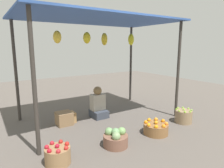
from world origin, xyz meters
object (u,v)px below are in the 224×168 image
basket_limes (183,116)px  wooden_crate_near_vendor (67,118)px  basket_oranges (156,128)px  vendor_person (98,105)px  wooden_crate_stacked_rear (64,118)px  basket_cabbages (116,139)px  basket_red_apples (58,155)px

basket_limes → wooden_crate_near_vendor: (-2.30, 1.46, -0.03)m
basket_oranges → basket_limes: size_ratio=1.27×
vendor_person → basket_oranges: size_ratio=1.56×
wooden_crate_stacked_rear → basket_limes: bearing=-30.5°
basket_oranges → wooden_crate_stacked_rear: size_ratio=1.48×
basket_cabbages → basket_limes: bearing=1.9°
vendor_person → basket_cabbages: bearing=-108.0°
wooden_crate_near_vendor → basket_cabbages: bearing=-77.6°
wooden_crate_near_vendor → basket_oranges: bearing=-49.7°
vendor_person → basket_oranges: 1.61m
basket_limes → basket_red_apples: bearing=-179.4°
basket_limes → wooden_crate_near_vendor: size_ratio=1.02×
basket_red_apples → vendor_person: bearing=43.7°
basket_oranges → wooden_crate_stacked_rear: wooden_crate_stacked_rear is taller
vendor_person → wooden_crate_near_vendor: bearing=177.9°
basket_cabbages → wooden_crate_stacked_rear: bearing=105.8°
basket_cabbages → basket_limes: 1.97m
vendor_person → basket_oranges: (0.49, -1.52, -0.18)m
wooden_crate_near_vendor → wooden_crate_stacked_rear: 0.10m
vendor_person → wooden_crate_near_vendor: (-0.82, 0.03, -0.18)m
vendor_person → basket_limes: size_ratio=1.99×
basket_oranges → wooden_crate_near_vendor: 2.03m
vendor_person → basket_red_apples: bearing=-136.3°
basket_red_apples → wooden_crate_near_vendor: size_ratio=1.01×
basket_oranges → basket_limes: basket_limes is taller
basket_cabbages → wooden_crate_stacked_rear: 1.52m
vendor_person → wooden_crate_near_vendor: size_ratio=2.02×
basket_cabbages → vendor_person: bearing=72.0°
vendor_person → basket_cabbages: vendor_person is taller
basket_limes → wooden_crate_stacked_rear: size_ratio=1.16×
vendor_person → basket_limes: 2.06m
basket_cabbages → wooden_crate_near_vendor: basket_cabbages is taller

